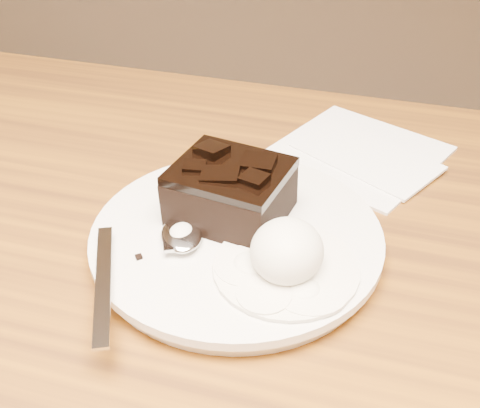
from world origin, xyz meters
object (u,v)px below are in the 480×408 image
(brownie, at_px, (231,195))
(spoon, at_px, (181,236))
(ice_cream_scoop, at_px, (287,251))
(napkin, at_px, (357,152))
(plate, at_px, (237,240))

(brownie, height_order, spoon, brownie)
(ice_cream_scoop, xyz_separation_m, spoon, (-0.09, 0.01, -0.01))
(brownie, xyz_separation_m, napkin, (0.09, 0.17, -0.04))
(plate, bearing_deg, spoon, -146.27)
(ice_cream_scoop, bearing_deg, plate, 144.51)
(spoon, bearing_deg, plate, 8.12)
(plate, height_order, napkin, plate)
(brownie, relative_size, ice_cream_scoop, 1.54)
(brownie, bearing_deg, ice_cream_scoop, -42.22)
(plate, xyz_separation_m, ice_cream_scoop, (0.05, -0.04, 0.03))
(ice_cream_scoop, height_order, spoon, ice_cream_scoop)
(brownie, relative_size, spoon, 0.48)
(brownie, bearing_deg, spoon, -121.19)
(plate, xyz_separation_m, brownie, (-0.01, 0.02, 0.03))
(napkin, bearing_deg, ice_cream_scoop, -97.22)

